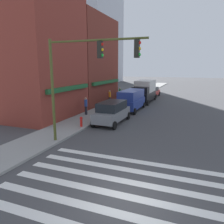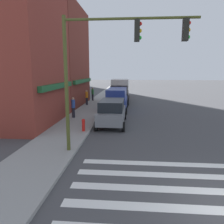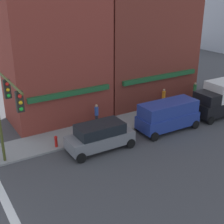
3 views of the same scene
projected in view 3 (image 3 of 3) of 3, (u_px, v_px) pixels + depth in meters
The scene contains 8 objects.
storefront_row at pixel (104, 42), 27.15m from camera, with size 17.87×5.30×13.44m.
traffic_signal at pixel (4, 102), 16.76m from camera, with size 0.32×6.20×6.64m.
suv_grey at pixel (100, 136), 21.59m from camera, with size 4.72×2.12×1.94m.
van_blue at pixel (168, 115), 24.49m from camera, with size 5.03×2.22×2.34m.
pedestrian_green_top at pixel (195, 91), 30.84m from camera, with size 0.32×0.32×1.77m.
pedestrian_orange_vest at pixel (164, 98), 28.92m from camera, with size 0.32×0.32×1.77m.
pedestrian_blue_shirt at pixel (97, 114), 25.16m from camera, with size 0.32×0.32×1.77m.
fire_hydrant at pixel (56, 141), 21.83m from camera, with size 0.24×0.24×0.84m.
Camera 3 is at (0.97, -12.27, 10.63)m, focal length 50.00 mm.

